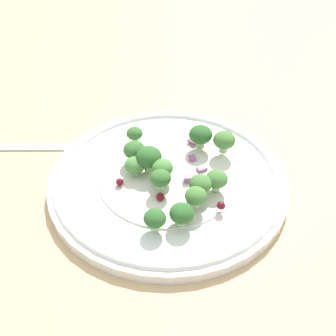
% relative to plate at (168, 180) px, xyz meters
% --- Properties ---
extents(ground_plane, '(1.80, 1.80, 0.02)m').
position_rel_plate_xyz_m(ground_plane, '(-0.00, -0.01, -0.02)').
color(ground_plane, tan).
extents(plate, '(0.28, 0.28, 0.02)m').
position_rel_plate_xyz_m(plate, '(0.00, 0.00, 0.00)').
color(plate, white).
rests_on(plate, ground_plane).
extents(dressing_pool, '(0.16, 0.16, 0.00)m').
position_rel_plate_xyz_m(dressing_pool, '(0.00, 0.00, 0.00)').
color(dressing_pool, white).
rests_on(dressing_pool, plate).
extents(broccoli_floret_0, '(0.02, 0.02, 0.03)m').
position_rel_plate_xyz_m(broccoli_floret_0, '(0.05, 0.00, 0.02)').
color(broccoli_floret_0, '#9EC684').
rests_on(broccoli_floret_0, plate).
extents(broccoli_floret_1, '(0.03, 0.03, 0.03)m').
position_rel_plate_xyz_m(broccoli_floret_1, '(0.06, -0.04, 0.02)').
color(broccoli_floret_1, '#ADD18E').
rests_on(broccoli_floret_1, plate).
extents(broccoli_floret_2, '(0.02, 0.02, 0.02)m').
position_rel_plate_xyz_m(broccoli_floret_2, '(0.06, -0.02, 0.02)').
color(broccoli_floret_2, '#ADD18E').
rests_on(broccoli_floret_2, plate).
extents(broccoli_floret_3, '(0.03, 0.03, 0.03)m').
position_rel_plate_xyz_m(broccoli_floret_3, '(-0.02, -0.00, 0.03)').
color(broccoli_floret_3, '#8EB77A').
rests_on(broccoli_floret_3, plate).
extents(broccoli_floret_4, '(0.02, 0.02, 0.03)m').
position_rel_plate_xyz_m(broccoli_floret_4, '(0.05, 0.02, 0.02)').
color(broccoli_floret_4, '#ADD18E').
rests_on(broccoli_floret_4, plate).
extents(broccoli_floret_5, '(0.03, 0.03, 0.03)m').
position_rel_plate_xyz_m(broccoli_floret_5, '(-0.05, -0.01, 0.02)').
color(broccoli_floret_5, '#9EC684').
rests_on(broccoli_floret_5, plate).
extents(broccoli_floret_6, '(0.02, 0.02, 0.02)m').
position_rel_plate_xyz_m(broccoli_floret_6, '(0.01, -0.02, 0.03)').
color(broccoli_floret_6, '#9EC684').
rests_on(broccoli_floret_6, plate).
extents(broccoli_floret_7, '(0.02, 0.02, 0.02)m').
position_rel_plate_xyz_m(broccoli_floret_7, '(0.05, -0.07, 0.02)').
color(broccoli_floret_7, '#ADD18E').
rests_on(broccoli_floret_7, plate).
extents(broccoli_floret_8, '(0.03, 0.03, 0.03)m').
position_rel_plate_xyz_m(broccoli_floret_8, '(0.02, 0.08, 0.03)').
color(broccoli_floret_8, '#9EC684').
rests_on(broccoli_floret_8, plate).
extents(broccoli_floret_9, '(0.02, 0.02, 0.02)m').
position_rel_plate_xyz_m(broccoli_floret_9, '(-0.07, 0.02, 0.02)').
color(broccoli_floret_9, '#8EB77A').
rests_on(broccoli_floret_9, plate).
extents(broccoli_floret_10, '(0.02, 0.02, 0.02)m').
position_rel_plate_xyz_m(broccoli_floret_10, '(0.00, -0.01, 0.02)').
color(broccoli_floret_10, '#9EC684').
rests_on(broccoli_floret_10, plate).
extents(broccoli_floret_11, '(0.02, 0.02, 0.02)m').
position_rel_plate_xyz_m(broccoli_floret_11, '(-0.03, -0.02, 0.02)').
color(broccoli_floret_11, '#9EC684').
rests_on(broccoli_floret_11, plate).
extents(broccoli_floret_12, '(0.03, 0.03, 0.03)m').
position_rel_plate_xyz_m(broccoli_floret_12, '(-0.01, 0.07, 0.03)').
color(broccoli_floret_12, '#9EC684').
rests_on(broccoli_floret_12, plate).
extents(cranberry_0, '(0.01, 0.01, 0.01)m').
position_rel_plate_xyz_m(cranberry_0, '(0.06, -0.04, 0.01)').
color(cranberry_0, maroon).
rests_on(cranberry_0, plate).
extents(cranberry_1, '(0.01, 0.01, 0.01)m').
position_rel_plate_xyz_m(cranberry_1, '(0.08, -0.00, 0.01)').
color(cranberry_1, maroon).
rests_on(cranberry_1, plate).
extents(cranberry_2, '(0.01, 0.01, 0.01)m').
position_rel_plate_xyz_m(cranberry_2, '(0.02, -0.03, 0.01)').
color(cranberry_2, maroon).
rests_on(cranberry_2, plate).
extents(cranberry_3, '(0.01, 0.01, 0.01)m').
position_rel_plate_xyz_m(cranberry_3, '(-0.03, -0.05, 0.01)').
color(cranberry_3, maroon).
rests_on(cranberry_3, plate).
extents(onion_bit_0, '(0.01, 0.01, 0.00)m').
position_rel_plate_xyz_m(onion_bit_0, '(-0.02, 0.07, 0.01)').
color(onion_bit_0, '#843D75').
rests_on(onion_bit_0, plate).
extents(onion_bit_1, '(0.02, 0.02, 0.01)m').
position_rel_plate_xyz_m(onion_bit_1, '(0.02, 0.01, 0.01)').
color(onion_bit_1, '#A35B93').
rests_on(onion_bit_1, plate).
extents(onion_bit_2, '(0.01, 0.01, 0.00)m').
position_rel_plate_xyz_m(onion_bit_2, '(0.00, 0.04, 0.01)').
color(onion_bit_2, '#A35B93').
rests_on(onion_bit_2, plate).
extents(onion_bit_3, '(0.01, 0.01, 0.01)m').
position_rel_plate_xyz_m(onion_bit_3, '(0.02, 0.04, 0.01)').
color(onion_bit_3, '#A35B93').
rests_on(onion_bit_3, plate).
extents(fork, '(0.15, 0.14, 0.01)m').
position_rel_plate_xyz_m(fork, '(-0.17, -0.07, -0.01)').
color(fork, silver).
rests_on(fork, ground_plane).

